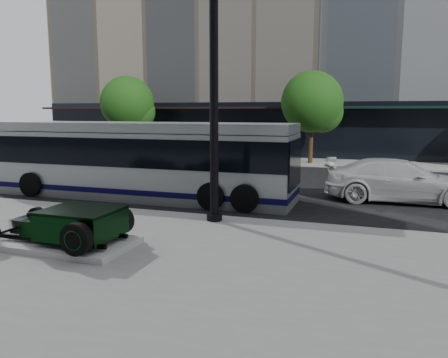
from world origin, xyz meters
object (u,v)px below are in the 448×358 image
(transit_bus, at_px, (141,160))
(white_sedan, at_px, (400,181))
(lamppost, at_px, (214,88))
(hot_rod, at_px, (74,224))

(transit_bus, distance_m, white_sedan, 9.86)
(lamppost, distance_m, transit_bus, 5.73)
(hot_rod, bearing_deg, white_sedan, 48.97)
(hot_rod, bearing_deg, transit_bus, 105.71)
(hot_rod, xyz_separation_m, lamppost, (2.29, 3.52, 3.31))
(transit_bus, bearing_deg, white_sedan, 13.46)
(hot_rod, height_order, transit_bus, transit_bus)
(transit_bus, bearing_deg, hot_rod, -74.29)
(hot_rod, distance_m, transit_bus, 6.88)
(lamppost, relative_size, white_sedan, 1.54)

